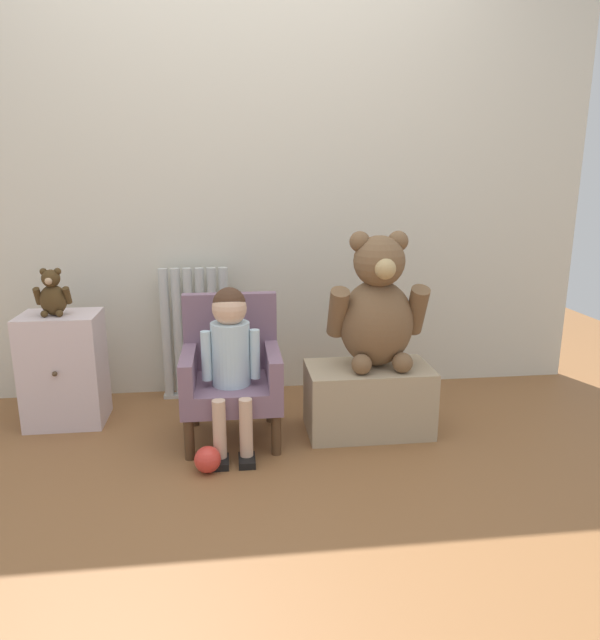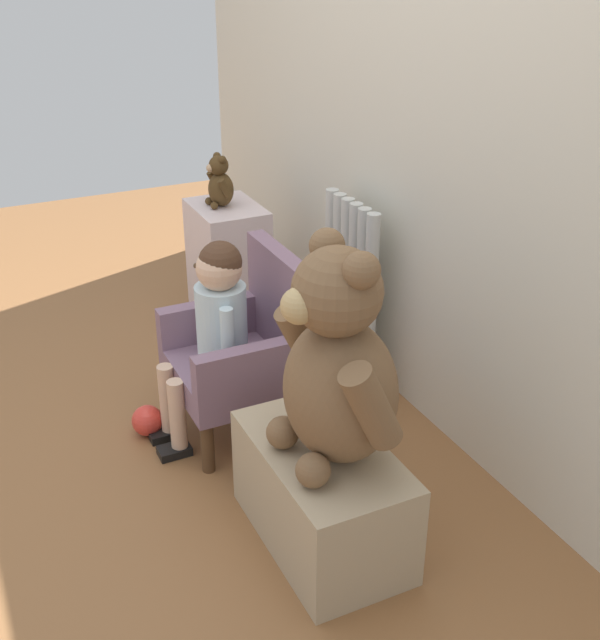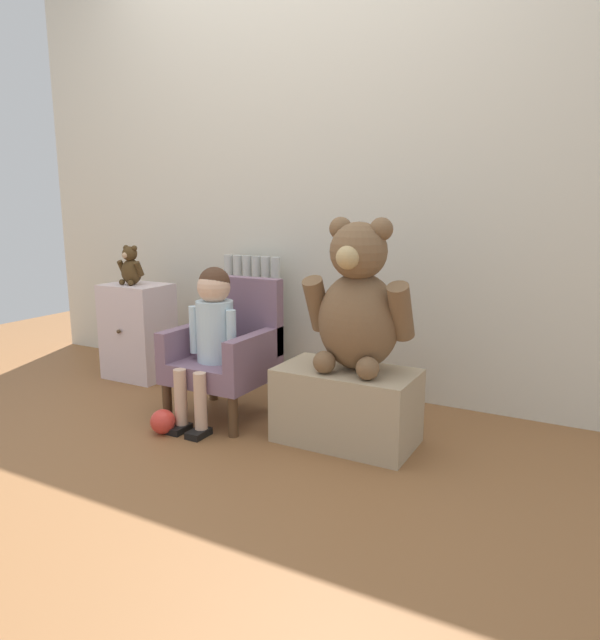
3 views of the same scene
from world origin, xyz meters
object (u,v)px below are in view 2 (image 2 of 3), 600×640
at_px(small_teddy_bear, 220,183).
at_px(toy_ball, 147,420).
at_px(small_dresser, 229,266).
at_px(child_figure, 215,315).
at_px(low_bench, 322,495).
at_px(radiator, 350,291).
at_px(large_teddy_bear, 338,367).
at_px(child_armchair, 247,349).

distance_m(small_teddy_bear, toy_ball, 1.08).
xyz_separation_m(small_dresser, child_figure, (0.80, -0.35, 0.19)).
height_order(child_figure, small_teddy_bear, small_teddy_bear).
bearing_deg(toy_ball, small_teddy_bear, 141.43).
bearing_deg(low_bench, small_teddy_bear, 170.05).
xyz_separation_m(radiator, child_figure, (0.19, -0.61, 0.11)).
bearing_deg(radiator, small_dresser, -157.00).
bearing_deg(large_teddy_bear, small_teddy_bear, 171.07).
bearing_deg(low_bench, child_figure, -173.05).
bearing_deg(small_dresser, child_figure, -23.58).
xyz_separation_m(low_bench, small_teddy_bear, (-1.45, 0.25, 0.48)).
xyz_separation_m(child_armchair, large_teddy_bear, (0.67, -0.01, 0.28)).
bearing_deg(child_armchair, radiator, 110.36).
distance_m(radiator, large_teddy_bear, 1.03).
relative_size(radiator, small_dresser, 1.31).
distance_m(large_teddy_bear, toy_ball, 1.00).
distance_m(small_dresser, large_teddy_bear, 1.53).
relative_size(child_armchair, low_bench, 1.13).
distance_m(child_figure, toy_ball, 0.48).
bearing_deg(child_figure, child_armchair, 90.00).
relative_size(radiator, child_figure, 0.99).
xyz_separation_m(radiator, large_teddy_bear, (0.86, -0.51, 0.24)).
bearing_deg(small_dresser, low_bench, -10.74).
distance_m(child_armchair, low_bench, 0.65).
height_order(child_armchair, small_teddy_bear, small_teddy_bear).
distance_m(large_teddy_bear, small_teddy_bear, 1.50).
distance_m(radiator, child_armchair, 0.54).
bearing_deg(small_teddy_bear, large_teddy_bear, -8.93).
height_order(child_armchair, large_teddy_bear, large_teddy_bear).
distance_m(radiator, child_figure, 0.65).
xyz_separation_m(small_dresser, small_teddy_bear, (-0.01, -0.02, 0.37)).
bearing_deg(low_bench, child_armchair, 177.05).
bearing_deg(child_figure, large_teddy_bear, 8.35).
xyz_separation_m(large_teddy_bear, toy_ball, (-0.78, -0.33, -0.54)).
distance_m(child_armchair, small_teddy_bear, 0.90).
distance_m(child_figure, low_bench, 0.71).
bearing_deg(toy_ball, child_armchair, 72.89).
bearing_deg(low_bench, small_dresser, 169.26).
xyz_separation_m(small_dresser, low_bench, (1.44, -0.27, -0.11)).
relative_size(large_teddy_bear, small_teddy_bear, 2.82).
bearing_deg(radiator, low_bench, -33.04).
xyz_separation_m(child_figure, toy_ball, (-0.11, -0.23, -0.41)).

